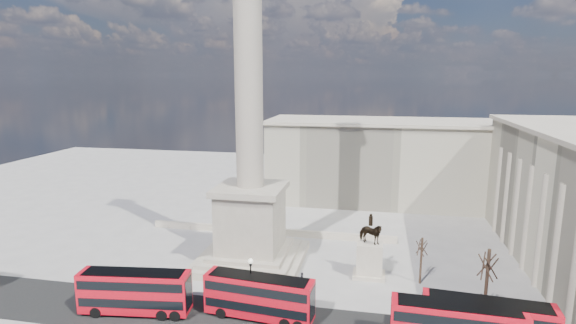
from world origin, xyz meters
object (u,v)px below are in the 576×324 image
(red_bus_c, at_px, (488,324))
(equestrian_statue, at_px, (370,255))
(pedestrian_crossing, at_px, (302,280))
(red_bus_b, at_px, (260,297))
(victorian_lamp, at_px, (251,282))
(pedestrian_standing, at_px, (517,308))
(red_bus_a, at_px, (136,292))
(nelsons_column, at_px, (250,170))
(pedestrian_walking, at_px, (481,301))

(red_bus_c, relative_size, equestrian_statue, 1.42)
(pedestrian_crossing, bearing_deg, red_bus_b, 137.72)
(victorian_lamp, bearing_deg, red_bus_b, -29.44)
(pedestrian_standing, bearing_deg, victorian_lamp, 11.06)
(red_bus_a, bearing_deg, nelsons_column, 54.63)
(nelsons_column, xyz_separation_m, pedestrian_crossing, (8.08, -5.98, -11.98))
(equestrian_statue, distance_m, pedestrian_standing, 17.12)
(pedestrian_standing, xyz_separation_m, pedestrian_crossing, (-23.57, 2.18, -0.03))
(victorian_lamp, height_order, pedestrian_standing, victorian_lamp)
(pedestrian_walking, height_order, pedestrian_crossing, pedestrian_crossing)
(red_bus_a, bearing_deg, pedestrian_crossing, 23.20)
(nelsons_column, xyz_separation_m, victorian_lamp, (3.77, -13.28, -9.19))
(red_bus_a, relative_size, victorian_lamp, 1.90)
(red_bus_c, relative_size, pedestrian_crossing, 6.39)
(red_bus_b, distance_m, pedestrian_walking, 24.56)
(pedestrian_crossing, bearing_deg, victorian_lamp, 129.10)
(red_bus_b, height_order, equestrian_statue, equestrian_statue)
(red_bus_a, height_order, pedestrian_standing, red_bus_a)
(nelsons_column, relative_size, pedestrian_crossing, 26.60)
(nelsons_column, xyz_separation_m, red_bus_c, (27.21, -14.84, -10.41))
(victorian_lamp, bearing_deg, nelsons_column, 105.84)
(red_bus_b, bearing_deg, pedestrian_walking, 22.53)
(pedestrian_crossing, bearing_deg, red_bus_a, 99.80)
(red_bus_c, bearing_deg, pedestrian_standing, 61.09)
(red_bus_c, distance_m, victorian_lamp, 23.52)
(victorian_lamp, xyz_separation_m, equestrian_statue, (12.21, 11.76, -0.80))
(nelsons_column, distance_m, pedestrian_walking, 31.59)
(equestrian_statue, bearing_deg, pedestrian_crossing, -150.55)
(equestrian_statue, height_order, pedestrian_walking, equestrian_statue)
(red_bus_c, relative_size, victorian_lamp, 1.89)
(red_bus_b, xyz_separation_m, red_bus_c, (22.32, -0.93, 0.04))
(victorian_lamp, bearing_deg, red_bus_a, -169.40)
(red_bus_a, xyz_separation_m, red_bus_b, (13.31, 1.65, -0.04))
(red_bus_c, distance_m, pedestrian_standing, 8.17)
(equestrian_statue, bearing_deg, pedestrian_standing, -22.97)
(equestrian_statue, bearing_deg, red_bus_c, -49.88)
(nelsons_column, bearing_deg, pedestrian_walking, -13.60)
(red_bus_a, xyz_separation_m, pedestrian_crossing, (16.50, 9.58, -1.57))
(red_bus_b, xyz_separation_m, pedestrian_standing, (26.76, 5.76, -1.50))
(equestrian_statue, height_order, pedestrian_standing, equestrian_statue)
(red_bus_b, relative_size, red_bus_c, 0.99)
(victorian_lamp, bearing_deg, red_bus_c, -3.80)
(victorian_lamp, xyz_separation_m, pedestrian_walking, (24.58, 6.42, -2.94))
(nelsons_column, relative_size, red_bus_a, 4.14)
(pedestrian_standing, bearing_deg, equestrian_statue, -22.33)
(equestrian_statue, xyz_separation_m, pedestrian_crossing, (-7.90, -4.46, -1.99))
(victorian_lamp, height_order, equestrian_statue, equestrian_statue)
(pedestrian_walking, relative_size, pedestrian_crossing, 0.84)
(red_bus_a, height_order, equestrian_statue, equestrian_statue)
(nelsons_column, relative_size, red_bus_b, 4.22)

